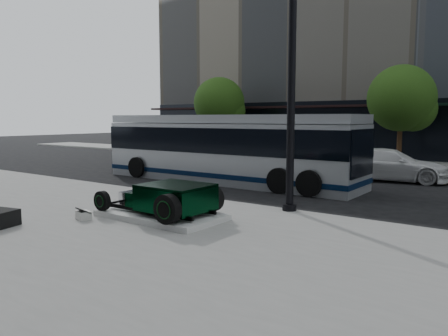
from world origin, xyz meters
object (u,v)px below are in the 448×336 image
Objects in this scene: lamppost at (291,91)px; white_sedan at (390,165)px; transit_bus at (226,148)px; hot_rod at (170,198)px.

white_sedan is at bearing 87.37° from lamppost.
lamppost is 7.13m from transit_bus.
hot_rod is at bearing -65.03° from transit_bus.
lamppost is at bearing 167.66° from white_sedan.
white_sedan reaches higher than hot_rod.
lamppost is at bearing 54.91° from hot_rod.
lamppost is 0.61× the size of transit_bus.
white_sedan is (2.43, 11.68, 0.02)m from hot_rod.
hot_rod is 0.66× the size of white_sedan.
lamppost is 1.51× the size of white_sedan.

